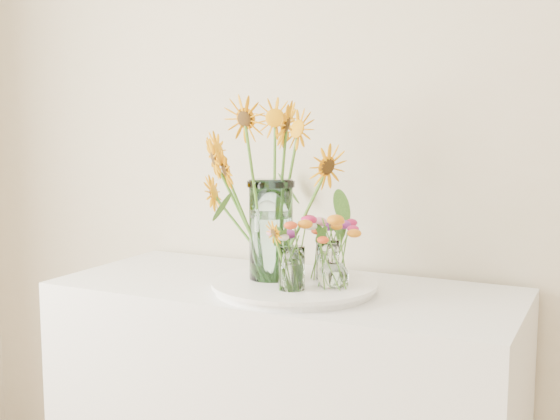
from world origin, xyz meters
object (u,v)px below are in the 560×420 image
at_px(tray, 294,287).
at_px(small_vase_c, 328,260).
at_px(small_vase_b, 333,266).
at_px(mason_jar, 271,230).
at_px(small_vase_a, 292,269).

distance_m(tray, small_vase_c, 0.13).
xyz_separation_m(small_vase_b, small_vase_c, (-0.05, 0.09, -0.00)).
xyz_separation_m(mason_jar, small_vase_b, (0.21, -0.02, -0.09)).
height_order(mason_jar, small_vase_b, mason_jar).
relative_size(tray, mason_jar, 1.53).
distance_m(tray, small_vase_b, 0.15).
relative_size(tray, small_vase_b, 3.60).
height_order(tray, small_vase_a, small_vase_a).
bearing_deg(mason_jar, small_vase_b, -4.51).
bearing_deg(small_vase_a, small_vase_c, 77.78).
xyz_separation_m(tray, mason_jar, (-0.08, 0.01, 0.16)).
xyz_separation_m(mason_jar, small_vase_a, (0.11, -0.10, -0.09)).
bearing_deg(small_vase_b, small_vase_c, 121.01).
distance_m(tray, small_vase_a, 0.12).
relative_size(mason_jar, small_vase_a, 2.39).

